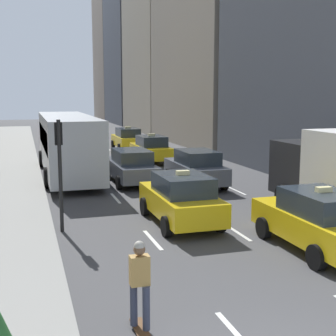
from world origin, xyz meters
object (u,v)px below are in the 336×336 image
at_px(city_bus, 67,143).
at_px(skateboarder, 140,282).
at_px(taxi_fourth, 181,198).
at_px(taxi_third, 127,139).
at_px(sedan_silver_behind, 131,166).
at_px(taxi_lead, 151,149).
at_px(taxi_second, 318,220).
at_px(sedan_black_near, 196,168).
at_px(traffic_light_pole, 59,157).

distance_m(city_bus, skateboarder, 17.58).
distance_m(taxi_fourth, skateboarder, 7.39).
height_order(taxi_third, sedan_silver_behind, taxi_third).
distance_m(taxi_lead, skateboarder, 21.90).
xyz_separation_m(taxi_lead, sedan_silver_behind, (-2.80, -6.66, -0.02)).
xyz_separation_m(taxi_second, sedan_black_near, (0.00, 9.81, 0.01)).
bearing_deg(taxi_fourth, traffic_light_pole, 175.23).
xyz_separation_m(taxi_lead, taxi_fourth, (-2.80, -14.38, 0.00)).
bearing_deg(taxi_lead, sedan_silver_behind, -112.80).
bearing_deg(sedan_black_near, taxi_third, 90.00).
relative_size(taxi_second, taxi_third, 1.00).
relative_size(taxi_third, sedan_black_near, 0.98).
distance_m(sedan_silver_behind, skateboarder, 14.76).
relative_size(sedan_black_near, skateboarder, 2.57).
bearing_deg(city_bus, sedan_black_near, -40.42).
distance_m(taxi_fourth, city_bus, 11.23).
bearing_deg(taxi_third, taxi_fourth, -97.42).
relative_size(city_bus, skateboarder, 6.65).
distance_m(taxi_third, traffic_light_pole, 22.27).
bearing_deg(sedan_silver_behind, skateboarder, -101.99).
bearing_deg(sedan_silver_behind, taxi_second, -76.28).
height_order(taxi_fourth, skateboarder, taxi_fourth).
bearing_deg(skateboarder, taxi_third, 78.26).
xyz_separation_m(taxi_second, skateboarder, (-5.87, -2.97, 0.08)).
height_order(taxi_fourth, traffic_light_pole, traffic_light_pole).
height_order(taxi_third, taxi_fourth, same).
bearing_deg(sedan_silver_behind, traffic_light_pole, -118.13).
relative_size(taxi_third, traffic_light_pole, 1.22).
height_order(taxi_second, sedan_black_near, taxi_second).
bearing_deg(skateboarder, taxi_second, 26.86).
xyz_separation_m(taxi_third, skateboarder, (-5.87, -28.22, 0.08)).
bearing_deg(sedan_black_near, sedan_silver_behind, 149.30).
bearing_deg(taxi_third, city_bus, -117.75).
bearing_deg(taxi_fourth, taxi_lead, 78.98).
distance_m(taxi_third, sedan_black_near, 15.45).
bearing_deg(sedan_black_near, taxi_fourth, -114.82).
relative_size(sedan_black_near, sedan_silver_behind, 0.91).
distance_m(taxi_fourth, traffic_light_pole, 4.25).
bearing_deg(taxi_lead, taxi_second, -90.00).
distance_m(sedan_black_near, city_bus, 7.43).
xyz_separation_m(taxi_lead, city_bus, (-5.61, -3.54, 0.91)).
xyz_separation_m(taxi_third, sedan_black_near, (0.00, -15.45, 0.01)).
height_order(taxi_lead, taxi_third, same).
height_order(taxi_third, skateboarder, taxi_third).
relative_size(taxi_second, taxi_fourth, 1.00).
height_order(taxi_lead, skateboarder, taxi_lead).
bearing_deg(taxi_second, skateboarder, -153.14).
distance_m(taxi_lead, sedan_silver_behind, 7.23).
bearing_deg(city_bus, traffic_light_pole, -96.18).
distance_m(taxi_third, sedan_silver_behind, 14.07).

